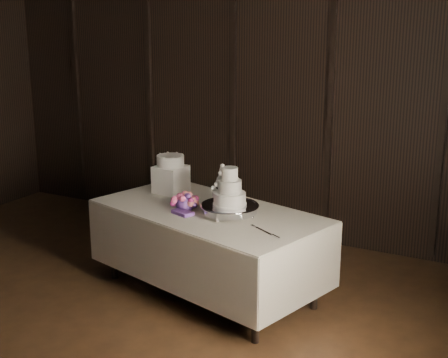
% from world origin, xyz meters
% --- Properties ---
extents(display_table, '(2.19, 1.52, 0.76)m').
position_xyz_m(display_table, '(0.62, 1.84, 0.42)').
color(display_table, beige).
rests_on(display_table, ground).
extents(cake_stand, '(0.58, 0.58, 0.09)m').
position_xyz_m(cake_stand, '(0.84, 1.79, 0.81)').
color(cake_stand, silver).
rests_on(cake_stand, display_table).
extents(wedding_cake, '(0.30, 0.26, 0.32)m').
position_xyz_m(wedding_cake, '(0.82, 1.78, 0.98)').
color(wedding_cake, white).
rests_on(wedding_cake, cake_stand).
extents(bouquet, '(0.41, 0.47, 0.19)m').
position_xyz_m(bouquet, '(0.44, 1.75, 0.82)').
color(bouquet, '#D14679').
rests_on(bouquet, display_table).
extents(box_pedestal, '(0.28, 0.28, 0.25)m').
position_xyz_m(box_pedestal, '(0.04, 2.14, 0.89)').
color(box_pedestal, white).
rests_on(box_pedestal, display_table).
extents(small_cake, '(0.33, 0.33, 0.10)m').
position_xyz_m(small_cake, '(0.04, 2.14, 1.06)').
color(small_cake, white).
rests_on(small_cake, box_pedestal).
extents(cake_knife, '(0.33, 0.21, 0.01)m').
position_xyz_m(cake_knife, '(1.23, 1.57, 0.77)').
color(cake_knife, silver).
rests_on(cake_knife, display_table).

